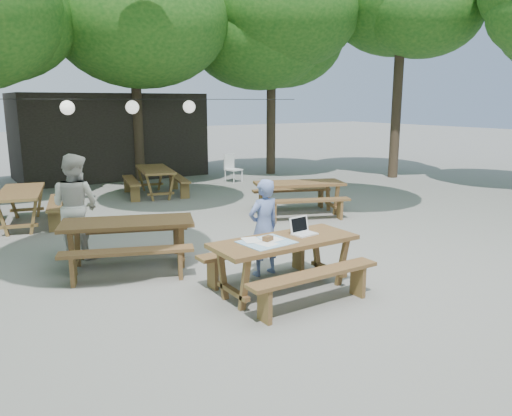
{
  "coord_description": "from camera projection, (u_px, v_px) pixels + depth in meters",
  "views": [
    {
      "loc": [
        -4.6,
        -6.67,
        2.57
      ],
      "look_at": [
        -0.79,
        -0.76,
        1.05
      ],
      "focal_mm": 35.0,
      "sensor_mm": 36.0,
      "label": 1
    }
  ],
  "objects": [
    {
      "name": "woman",
      "position": [
        264.0,
        227.0,
        7.39
      ],
      "size": [
        0.55,
        0.38,
        1.45
      ],
      "primitive_type": "imported",
      "rotation": [
        0.0,
        0.0,
        3.21
      ],
      "color": "#677DBC",
      "rests_on": "ground"
    },
    {
      "name": "laptop",
      "position": [
        302.0,
        230.0,
        6.93
      ],
      "size": [
        0.36,
        0.29,
        0.24
      ],
      "rotation": [
        0.0,
        0.0,
        0.1
      ],
      "color": "white",
      "rests_on": "main_picnic_table"
    },
    {
      "name": "picnic_table_far_e",
      "position": [
        155.0,
        181.0,
        13.72
      ],
      "size": [
        1.95,
        2.19,
        0.75
      ],
      "rotation": [
        0.0,
        0.0,
        1.36
      ],
      "color": "#57321E",
      "rests_on": "ground"
    },
    {
      "name": "tabletop_clutter",
      "position": [
        266.0,
        241.0,
        6.54
      ],
      "size": [
        0.7,
        0.64,
        0.08
      ],
      "color": "#3B92CA",
      "rests_on": "main_picnic_table"
    },
    {
      "name": "second_person",
      "position": [
        75.0,
        206.0,
        8.24
      ],
      "size": [
        1.03,
        1.06,
        1.73
      ],
      "primitive_type": "imported",
      "rotation": [
        0.0,
        0.0,
        2.24
      ],
      "color": "silver",
      "rests_on": "ground"
    },
    {
      "name": "paper_lanterns",
      "position": [
        133.0,
        107.0,
        12.78
      ],
      "size": [
        9.0,
        0.34,
        0.38
      ],
      "color": "black",
      "rests_on": "ground"
    },
    {
      "name": "picnic_table_nw",
      "position": [
        129.0,
        243.0,
        7.77
      ],
      "size": [
        2.34,
        2.15,
        0.75
      ],
      "rotation": [
        0.0,
        0.0,
        -0.36
      ],
      "color": "#57321E",
      "rests_on": "ground"
    },
    {
      "name": "ground",
      "position": [
        271.0,
        255.0,
        8.46
      ],
      "size": [
        80.0,
        80.0,
        0.0
      ],
      "primitive_type": "plane",
      "color": "slate",
      "rests_on": "ground"
    },
    {
      "name": "picnic_table_far_w",
      "position": [
        22.0,
        208.0,
        10.37
      ],
      "size": [
        1.99,
        2.22,
        0.75
      ],
      "rotation": [
        0.0,
        0.0,
        1.33
      ],
      "color": "#57321E",
      "rests_on": "ground"
    },
    {
      "name": "main_picnic_table",
      "position": [
        284.0,
        265.0,
        6.76
      ],
      "size": [
        2.0,
        1.58,
        0.75
      ],
      "color": "#57321E",
      "rests_on": "ground"
    },
    {
      "name": "pavilion",
      "position": [
        109.0,
        135.0,
        17.05
      ],
      "size": [
        6.0,
        3.0,
        2.8
      ],
      "primitive_type": "cube",
      "color": "black",
      "rests_on": "ground"
    },
    {
      "name": "plastic_chair",
      "position": [
        233.0,
        174.0,
        16.0
      ],
      "size": [
        0.54,
        0.54,
        0.9
      ],
      "rotation": [
        0.0,
        0.0,
        0.27
      ],
      "color": "silver",
      "rests_on": "ground"
    },
    {
      "name": "picnic_table_ne",
      "position": [
        299.0,
        198.0,
        11.43
      ],
      "size": [
        2.34,
        2.16,
        0.75
      ],
      "rotation": [
        0.0,
        0.0,
        -0.37
      ],
      "color": "#57321E",
      "rests_on": "ground"
    }
  ]
}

